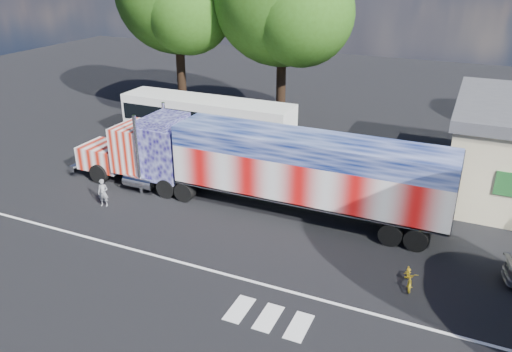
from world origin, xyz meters
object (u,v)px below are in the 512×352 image
at_px(coach_bus, 207,123).
at_px(bicycle, 409,277).
at_px(semi_truck, 259,165).
at_px(woman, 103,193).

xyz_separation_m(coach_bus, bicycle, (15.19, -10.51, -1.43)).
bearing_deg(semi_truck, bicycle, -25.44).
height_order(woman, bicycle, woman).
relative_size(coach_bus, woman, 7.94).
distance_m(coach_bus, woman, 10.01).
height_order(coach_bus, woman, coach_bus).
xyz_separation_m(semi_truck, coach_bus, (-6.73, 6.49, -0.53)).
xyz_separation_m(coach_bus, woman, (-0.83, -9.92, -1.07)).
bearing_deg(bicycle, woman, 166.88).
height_order(coach_bus, bicycle, coach_bus).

